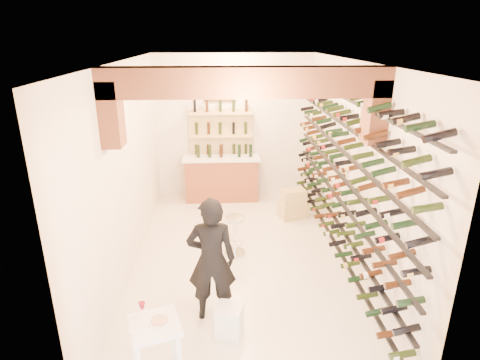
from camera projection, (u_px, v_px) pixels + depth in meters
The scene contains 11 objects.
ground at pixel (241, 258), 6.77m from camera, with size 6.00×6.00×0.00m, color silver.
room_shell at pixel (242, 131), 5.76m from camera, with size 3.52×6.02×3.21m.
wine_rack at pixel (338, 170), 6.31m from camera, with size 0.32×5.70×2.56m.
back_counter at pixel (222, 177), 9.06m from camera, with size 1.70×0.62×1.29m.
back_shelving at pixel (221, 147), 9.07m from camera, with size 1.40×0.31×2.73m.
tasting_table at pixel (155, 334), 4.21m from camera, with size 0.63×0.63×0.89m.
white_stool at pixel (229, 320), 5.01m from camera, with size 0.31×0.31×0.39m, color white.
person at pixel (211, 260), 5.10m from camera, with size 0.63×0.41×1.71m, color black.
chrome_barstool at pixel (235, 232), 6.80m from camera, with size 0.36×0.36×0.69m.
crate_lower at pixel (293, 210), 8.25m from camera, with size 0.55×0.38×0.33m, color tan.
crate_upper at pixel (293, 196), 8.15m from camera, with size 0.47×0.32×0.27m, color tan.
Camera 1 is at (-0.31, -5.91, 3.55)m, focal length 30.01 mm.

